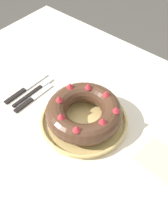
{
  "coord_description": "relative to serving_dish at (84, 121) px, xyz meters",
  "views": [
    {
      "loc": [
        0.34,
        -0.4,
        1.42
      ],
      "look_at": [
        -0.02,
        0.02,
        0.78
      ],
      "focal_mm": 42.0,
      "sensor_mm": 36.0,
      "label": 1
    }
  ],
  "objects": [
    {
      "name": "serving_knife",
      "position": [
        -0.27,
        -0.03,
        -0.01
      ],
      "size": [
        0.02,
        0.21,
        0.01
      ],
      "rotation": [
        0.0,
        0.0,
        0.03
      ],
      "color": "black",
      "rests_on": "dining_table"
    },
    {
      "name": "bundt_cake",
      "position": [
        0.0,
        0.0,
        0.05
      ],
      "size": [
        0.25,
        0.25,
        0.08
      ],
      "color": "#4C2D1E",
      "rests_on": "serving_dish"
    },
    {
      "name": "serving_dish",
      "position": [
        0.0,
        0.0,
        0.0
      ],
      "size": [
        0.29,
        0.29,
        0.02
      ],
      "color": "tan",
      "rests_on": "dining_table"
    },
    {
      "name": "napkin",
      "position": [
        0.28,
        0.04,
        -0.01
      ],
      "size": [
        0.17,
        0.12,
        0.0
      ],
      "primitive_type": "cube",
      "rotation": [
        0.0,
        0.0,
        -0.09
      ],
      "color": "beige",
      "rests_on": "dining_table"
    },
    {
      "name": "fork",
      "position": [
        -0.24,
        0.0,
        -0.01
      ],
      "size": [
        0.02,
        0.19,
        0.01
      ],
      "rotation": [
        0.0,
        0.0,
        0.04
      ],
      "color": "black",
      "rests_on": "dining_table"
    },
    {
      "name": "dining_table",
      "position": [
        0.02,
        -0.02,
        -0.1
      ],
      "size": [
        1.38,
        1.0,
        0.72
      ],
      "color": "beige",
      "rests_on": "ground_plane"
    },
    {
      "name": "ground_plane",
      "position": [
        0.02,
        -0.02,
        -0.73
      ],
      "size": [
        8.0,
        8.0,
        0.0
      ],
      "primitive_type": "plane",
      "color": "#4C4742"
    },
    {
      "name": "cake_knife",
      "position": [
        -0.22,
        -0.04,
        -0.01
      ],
      "size": [
        0.02,
        0.18,
        0.01
      ],
      "rotation": [
        0.0,
        0.0,
        0.09
      ],
      "color": "black",
      "rests_on": "dining_table"
    }
  ]
}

